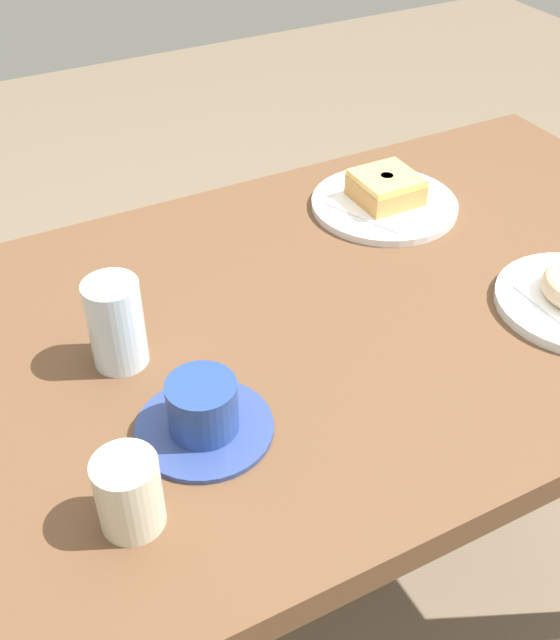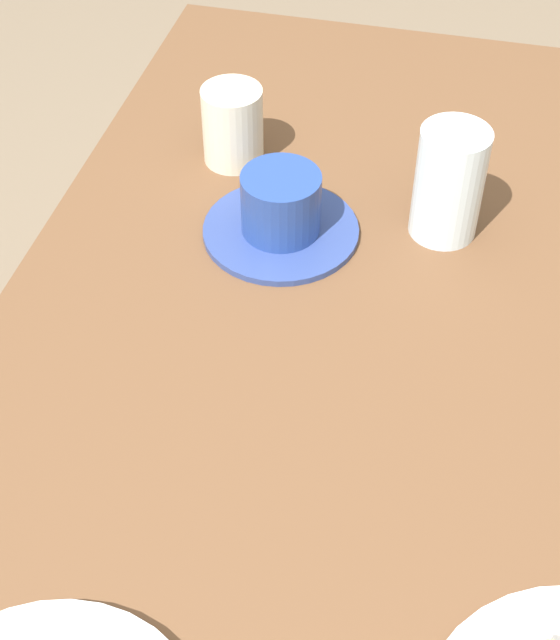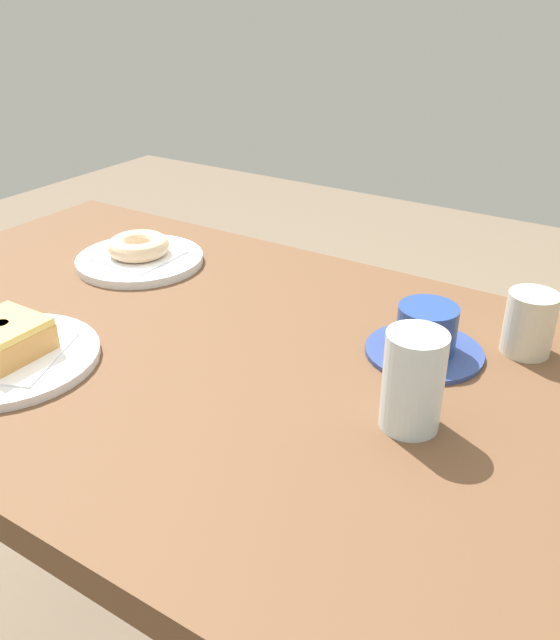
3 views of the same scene
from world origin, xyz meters
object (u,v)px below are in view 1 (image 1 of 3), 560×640
at_px(coffee_cup, 203,412).
at_px(sugar_jar, 129,493).
at_px(plate_glazed_square, 384,204).
at_px(water_glass, 116,324).
at_px(donut_glazed_square, 386,187).

xyz_separation_m(coffee_cup, sugar_jar, (0.11, 0.08, 0.01)).
distance_m(plate_glazed_square, coffee_cup, 0.54).
bearing_deg(water_glass, plate_glazed_square, -162.41).
relative_size(water_glass, sugar_jar, 1.36).
bearing_deg(donut_glazed_square, plate_glazed_square, 180.00).
distance_m(plate_glazed_square, sugar_jar, 0.67).
relative_size(plate_glazed_square, coffee_cup, 1.50).
height_order(water_glass, coffee_cup, water_glass).
bearing_deg(sugar_jar, donut_glazed_square, -145.01).
bearing_deg(coffee_cup, donut_glazed_square, -145.17).
relative_size(donut_glazed_square, coffee_cup, 0.61).
relative_size(coffee_cup, sugar_jar, 1.83).
height_order(plate_glazed_square, coffee_cup, coffee_cup).
xyz_separation_m(plate_glazed_square, sugar_jar, (0.55, 0.38, 0.04)).
bearing_deg(water_glass, coffee_cup, 105.64).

